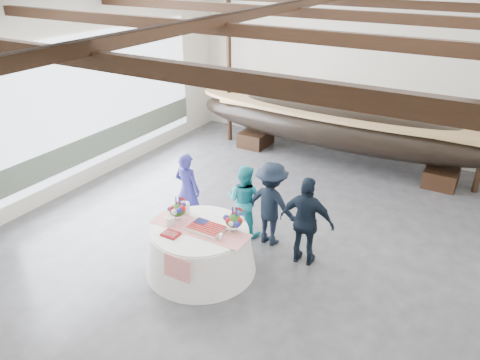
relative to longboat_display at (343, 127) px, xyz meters
The scene contains 13 objects.
floor 4.88m from the longboat_display, 90.77° to the right, with size 10.00×12.00×0.01m, color #3D3D42.
wall_back 1.72m from the longboat_display, 92.99° to the left, with size 10.00×0.02×4.50m, color silver.
wall_left 7.06m from the longboat_display, 136.74° to the right, with size 0.02×12.00×4.50m, color silver.
ceiling 5.88m from the longboat_display, 90.77° to the right, with size 10.00×12.00×0.01m, color white.
pavilion_structure 4.93m from the longboat_display, 90.94° to the right, with size 9.80×11.76×4.50m.
open_bay 6.32m from the longboat_display, 143.08° to the right, with size 0.03×7.00×3.20m.
longboat_display is the anchor object (origin of this frame).
banquet_table 5.99m from the longboat_display, 95.00° to the right, with size 2.00×2.00×0.86m.
tabletop_items 5.85m from the longboat_display, 95.31° to the right, with size 1.86×0.95×0.40m.
guest_woman_blue 5.03m from the longboat_display, 109.41° to the right, with size 0.59×0.39×1.61m, color navy.
guest_woman_teal 4.48m from the longboat_display, 96.04° to the right, with size 0.73×0.57×1.51m, color teal.
guest_man_left 4.49m from the longboat_display, 87.97° to the right, with size 1.11×0.64×1.72m, color black.
guest_man_right 4.88m from the longboat_display, 77.97° to the right, with size 1.01×0.42×1.73m, color black.
Camera 1 is at (3.73, -6.86, 5.21)m, focal length 35.00 mm.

